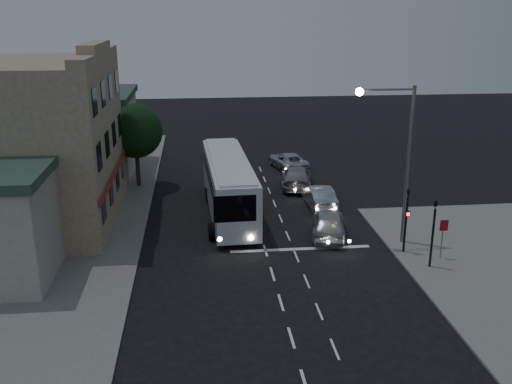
{
  "coord_description": "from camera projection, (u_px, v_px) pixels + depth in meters",
  "views": [
    {
      "loc": [
        -3.6,
        -27.38,
        13.03
      ],
      "look_at": [
        -0.12,
        5.98,
        2.2
      ],
      "focal_mm": 40.0,
      "sensor_mm": 36.0,
      "label": 1
    }
  ],
  "objects": [
    {
      "name": "ground",
      "position": [
        270.0,
        266.0,
        30.27
      ],
      "size": [
        120.0,
        120.0,
        0.0
      ],
      "primitive_type": "plane",
      "color": "black"
    },
    {
      "name": "traffic_signal_side",
      "position": [
        434.0,
        225.0,
        29.21
      ],
      "size": [
        0.18,
        0.15,
        4.1
      ],
      "color": "black",
      "rests_on": "sidewalk_near"
    },
    {
      "name": "tour_bus",
      "position": [
        229.0,
        184.0,
        37.32
      ],
      "size": [
        3.09,
        12.46,
        3.8
      ],
      "rotation": [
        0.0,
        0.0,
        0.04
      ],
      "color": "silver",
      "rests_on": "ground"
    },
    {
      "name": "streetlight",
      "position": [
        398.0,
        148.0,
        31.32
      ],
      "size": [
        3.32,
        0.44,
        9.0
      ],
      "color": "slate",
      "rests_on": "sidewalk_near"
    },
    {
      "name": "traffic_signal_main",
      "position": [
        407.0,
        213.0,
        31.02
      ],
      "size": [
        0.25,
        0.35,
        4.1
      ],
      "color": "black",
      "rests_on": "sidewalk_near"
    },
    {
      "name": "car_sedan_a",
      "position": [
        319.0,
        196.0,
        39.09
      ],
      "size": [
        1.74,
        4.58,
        1.49
      ],
      "primitive_type": "imported",
      "rotation": [
        0.0,
        0.0,
        3.18
      ],
      "color": "#B2B7C0",
      "rests_on": "ground"
    },
    {
      "name": "car_suv",
      "position": [
        329.0,
        223.0,
        34.02
      ],
      "size": [
        2.9,
        5.08,
        1.63
      ],
      "primitive_type": "imported",
      "rotation": [
        0.0,
        0.0,
        2.93
      ],
      "color": "silver",
      "rests_on": "ground"
    },
    {
      "name": "regulatory_sign",
      "position": [
        443.0,
        233.0,
        30.48
      ],
      "size": [
        0.45,
        0.12,
        2.2
      ],
      "color": "slate",
      "rests_on": "sidewalk_near"
    },
    {
      "name": "road_markings",
      "position": [
        284.0,
        241.0,
        33.53
      ],
      "size": [
        8.0,
        30.55,
        0.01
      ],
      "color": "silver",
      "rests_on": "ground"
    },
    {
      "name": "car_sedan_c",
      "position": [
        288.0,
        161.0,
        48.4
      ],
      "size": [
        3.26,
        5.33,
        1.38
      ],
      "primitive_type": "imported",
      "rotation": [
        0.0,
        0.0,
        3.35
      ],
      "color": "#B8B7C0",
      "rests_on": "ground"
    },
    {
      "name": "main_building",
      "position": [
        28.0,
        143.0,
        34.88
      ],
      "size": [
        10.12,
        12.0,
        11.0
      ],
      "color": "#8A7055",
      "rests_on": "sidewalk_far"
    },
    {
      "name": "street_tree",
      "position": [
        135.0,
        129.0,
        42.3
      ],
      "size": [
        4.0,
        4.0,
        6.2
      ],
      "color": "black",
      "rests_on": "sidewalk_far"
    },
    {
      "name": "car_sedan_b",
      "position": [
        297.0,
        177.0,
        43.46
      ],
      "size": [
        3.11,
        5.66,
        1.55
      ],
      "primitive_type": "imported",
      "rotation": [
        0.0,
        0.0,
        2.96
      ],
      "color": "#A2A2A3",
      "rests_on": "ground"
    },
    {
      "name": "sidewalk_far",
      "position": [
        53.0,
        220.0,
        36.54
      ],
      "size": [
        12.0,
        50.0,
        0.12
      ],
      "primitive_type": "cube",
      "color": "slate",
      "rests_on": "ground"
    },
    {
      "name": "low_building_north",
      "position": [
        77.0,
        131.0,
        46.82
      ],
      "size": [
        9.4,
        9.4,
        6.5
      ],
      "color": "#9E9588",
      "rests_on": "sidewalk_far"
    }
  ]
}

